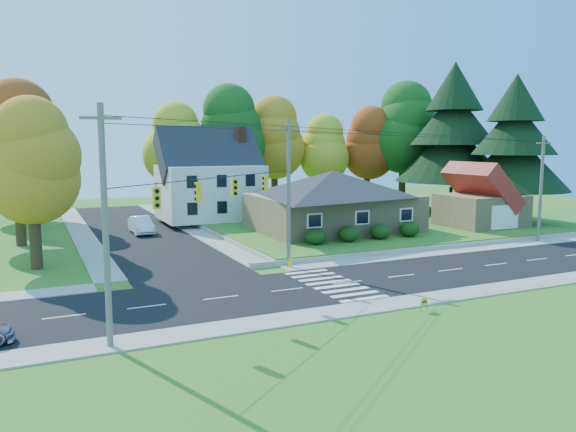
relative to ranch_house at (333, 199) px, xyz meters
name	(u,v)px	position (x,y,z in m)	size (l,w,h in m)	color
ground	(347,283)	(-8.00, -16.00, -3.27)	(120.00, 120.00, 0.00)	#3D7923
road_main	(347,283)	(-8.00, -16.00, -3.26)	(90.00, 8.00, 0.02)	black
road_cross	(137,231)	(-16.00, 10.00, -3.25)	(8.00, 44.00, 0.02)	black
sidewalk_north	(310,266)	(-8.00, -11.00, -3.23)	(90.00, 2.00, 0.08)	#9C9A90
sidewalk_south	(396,303)	(-8.00, -21.00, -3.23)	(90.00, 2.00, 0.08)	#9C9A90
lawn	(351,222)	(5.00, 5.00, -3.02)	(30.00, 30.00, 0.50)	#3D7923
ranch_house	(333,199)	(0.00, 0.00, 0.00)	(14.60, 10.60, 5.40)	tan
colonial_house	(210,180)	(-7.96, 12.00, 1.32)	(10.40, 8.40, 9.60)	silver
garage	(481,201)	(14.00, -4.01, -0.42)	(7.30, 6.30, 4.60)	tan
hedge_row	(365,233)	(-0.50, -6.20, -2.13)	(10.70, 1.70, 1.27)	#163A10
traffic_infrastructure	(335,196)	(-8.15, -14.65, 1.88)	(38.10, 10.66, 10.00)	#666059
tree_lot_0	(176,144)	(-10.00, 18.00, 5.04)	(6.72, 6.72, 12.51)	#3F2A19
tree_lot_1	(230,132)	(-4.00, 17.00, 6.35)	(7.84, 7.84, 14.60)	#3F2A19
tree_lot_2	(274,138)	(2.00, 18.00, 5.70)	(7.28, 7.28, 13.56)	#3F2A19
tree_lot_3	(322,149)	(8.00, 17.00, 4.39)	(6.16, 6.16, 11.47)	#3F2A19
tree_lot_4	(368,144)	(14.00, 16.00, 5.04)	(6.72, 6.72, 12.51)	#3F2A19
tree_lot_5	(404,128)	(18.00, 14.00, 7.00)	(8.40, 8.40, 15.64)	#3F2A19
conifer_east_a	(453,134)	(19.00, 6.00, 6.12)	(12.80, 12.80, 16.96)	#3F2A19
conifer_east_b	(514,144)	(20.00, -2.00, 5.01)	(11.20, 11.20, 14.84)	#3F2A19
tree_west_0	(31,162)	(-25.00, -4.00, 3.89)	(6.16, 6.16, 11.47)	#3F2A19
tree_west_1	(15,142)	(-26.00, 6.00, 5.20)	(7.28, 7.28, 13.56)	#3F2A19
tree_west_2	(29,149)	(-25.00, 16.00, 4.54)	(6.72, 6.72, 12.51)	#3F2A19
tree_west_3	(8,136)	(-27.00, 24.00, 5.85)	(7.84, 7.84, 14.60)	#3F2A19
white_car	(141,225)	(-15.91, 8.03, -2.46)	(1.67, 4.80, 1.58)	white
fire_hydrant	(290,263)	(-9.46, -10.94, -2.91)	(0.43, 0.33, 0.74)	yellow
yard_sign	(424,302)	(-7.49, -22.65, -2.78)	(0.53, 0.20, 0.68)	black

